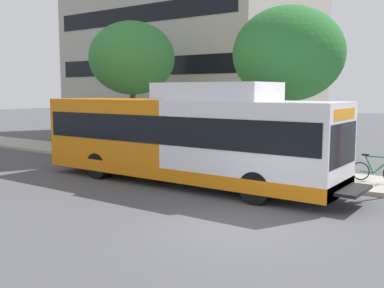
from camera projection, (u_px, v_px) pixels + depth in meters
ground_plane at (38, 188)px, 15.69m from camera, size 120.00×120.00×0.00m
sidewalk_curb at (199, 164)px, 20.19m from camera, size 3.00×56.00×0.14m
transit_bus at (183, 137)px, 16.16m from camera, size 2.58×12.25×3.65m
bicycle_parked at (376, 170)px, 15.98m from camera, size 0.52×1.76×1.02m
street_tree_near_stop at (288, 54)px, 18.45m from camera, size 4.58×4.58×6.68m
street_tree_mid_block at (132, 58)px, 23.29m from camera, size 4.45×4.45×6.80m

